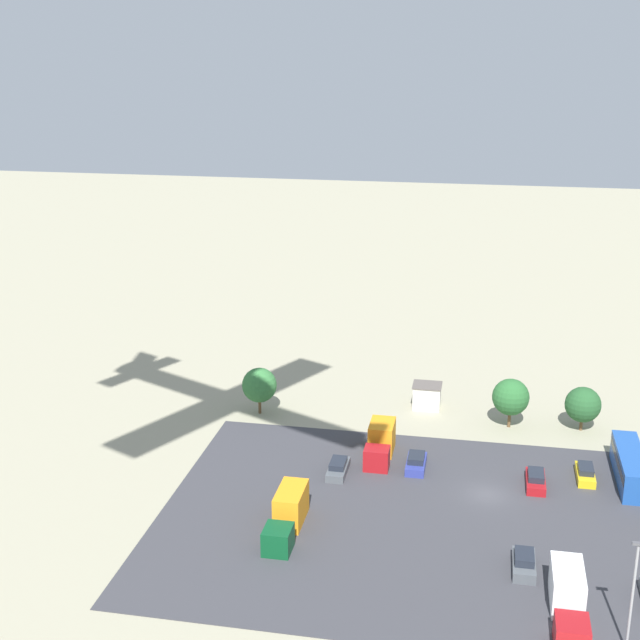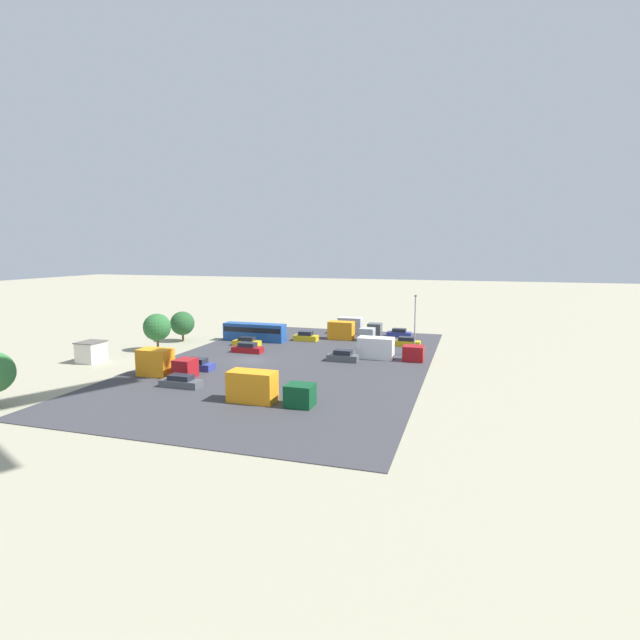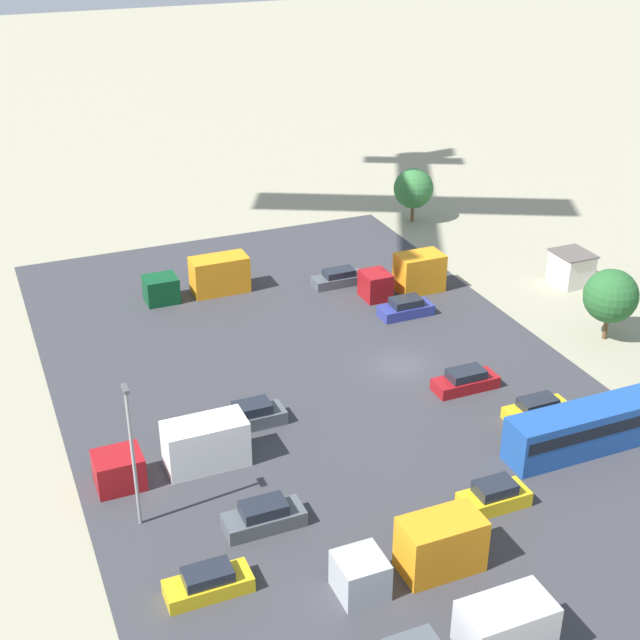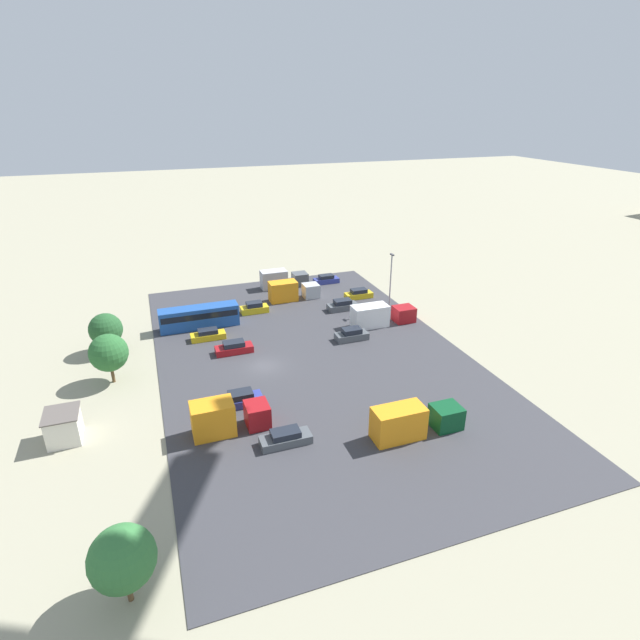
{
  "view_description": "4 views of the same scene",
  "coord_description": "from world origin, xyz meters",
  "px_view_note": "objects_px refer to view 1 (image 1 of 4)",
  "views": [
    {
      "loc": [
        1.27,
        79.88,
        42.67
      ],
      "look_at": [
        12.62,
        21.05,
        23.8
      ],
      "focal_mm": 50.0,
      "sensor_mm": 36.0,
      "label": 1
    },
    {
      "loc": [
        63.39,
        29.95,
        15.67
      ],
      "look_at": [
        -1.06,
        10.01,
        6.12
      ],
      "focal_mm": 28.0,
      "sensor_mm": 36.0,
      "label": 2
    },
    {
      "loc": [
        -50.91,
        27.83,
        33.07
      ],
      "look_at": [
        5.25,
        4.29,
        2.27
      ],
      "focal_mm": 50.0,
      "sensor_mm": 36.0,
      "label": 3
    },
    {
      "loc": [
        51.73,
        -11.36,
        29.13
      ],
      "look_at": [
        -4.24,
        8.61,
        3.09
      ],
      "focal_mm": 28.0,
      "sensor_mm": 36.0,
      "label": 4
    }
  ],
  "objects_px": {
    "parked_truck_2": "(287,514)",
    "parked_truck_4": "(380,443)",
    "shed_building": "(427,396)",
    "bus": "(630,465)",
    "parked_truck_3": "(568,599)",
    "parked_car_3": "(338,468)",
    "parked_car_6": "(585,473)",
    "parked_car_1": "(416,463)",
    "parked_car_7": "(524,563)",
    "parked_car_4": "(536,480)"
  },
  "relations": [
    {
      "from": "parked_car_1",
      "to": "parked_truck_2",
      "type": "bearing_deg",
      "value": -126.22
    },
    {
      "from": "parked_car_6",
      "to": "parked_truck_4",
      "type": "relative_size",
      "value": 0.62
    },
    {
      "from": "bus",
      "to": "parked_car_7",
      "type": "xyz_separation_m",
      "value": [
        10.84,
        18.51,
        -0.95
      ]
    },
    {
      "from": "parked_car_3",
      "to": "parked_car_7",
      "type": "xyz_separation_m",
      "value": [
        -18.33,
        14.38,
        0.08
      ]
    },
    {
      "from": "parked_truck_4",
      "to": "parked_car_1",
      "type": "bearing_deg",
      "value": 151.39
    },
    {
      "from": "bus",
      "to": "parked_car_6",
      "type": "distance_m",
      "value": 4.45
    },
    {
      "from": "shed_building",
      "to": "bus",
      "type": "distance_m",
      "value": 26.33
    },
    {
      "from": "parked_car_6",
      "to": "parked_truck_3",
      "type": "height_order",
      "value": "parked_truck_3"
    },
    {
      "from": "parked_truck_2",
      "to": "parked_truck_4",
      "type": "relative_size",
      "value": 1.23
    },
    {
      "from": "bus",
      "to": "parked_car_1",
      "type": "distance_m",
      "value": 21.46
    },
    {
      "from": "parked_car_1",
      "to": "parked_truck_4",
      "type": "height_order",
      "value": "parked_truck_4"
    },
    {
      "from": "parked_car_6",
      "to": "parked_car_4",
      "type": "bearing_deg",
      "value": -153.21
    },
    {
      "from": "parked_truck_3",
      "to": "shed_building",
      "type": "bearing_deg",
      "value": -70.51
    },
    {
      "from": "parked_car_7",
      "to": "parked_truck_3",
      "type": "relative_size",
      "value": 0.47
    },
    {
      "from": "parked_car_6",
      "to": "parked_truck_2",
      "type": "relative_size",
      "value": 0.5
    },
    {
      "from": "parked_car_6",
      "to": "parked_truck_3",
      "type": "distance_m",
      "value": 23.82
    },
    {
      "from": "parked_truck_2",
      "to": "parked_truck_4",
      "type": "xyz_separation_m",
      "value": [
        -6.41,
        -16.46,
        0.06
      ]
    },
    {
      "from": "parked_truck_3",
      "to": "parked_car_4",
      "type": "bearing_deg",
      "value": -85.58
    },
    {
      "from": "bus",
      "to": "parked_truck_2",
      "type": "xyz_separation_m",
      "value": [
        31.83,
        15.79,
        -0.16
      ]
    },
    {
      "from": "shed_building",
      "to": "parked_car_6",
      "type": "height_order",
      "value": "shed_building"
    },
    {
      "from": "parked_car_1",
      "to": "parked_car_7",
      "type": "relative_size",
      "value": 1.03
    },
    {
      "from": "parked_car_3",
      "to": "parked_car_1",
      "type": "bearing_deg",
      "value": 18.53
    },
    {
      "from": "parked_car_1",
      "to": "parked_truck_3",
      "type": "relative_size",
      "value": 0.48
    },
    {
      "from": "bus",
      "to": "parked_car_3",
      "type": "height_order",
      "value": "bus"
    },
    {
      "from": "parked_car_4",
      "to": "bus",
      "type": "bearing_deg",
      "value": 18.3
    },
    {
      "from": "parked_car_3",
      "to": "parked_car_4",
      "type": "distance_m",
      "value": 19.89
    },
    {
      "from": "parked_truck_3",
      "to": "parked_truck_4",
      "type": "distance_m",
      "value": 30.47
    },
    {
      "from": "bus",
      "to": "parked_car_7",
      "type": "distance_m",
      "value": 21.47
    },
    {
      "from": "shed_building",
      "to": "parked_car_4",
      "type": "distance_m",
      "value": 21.94
    },
    {
      "from": "parked_car_1",
      "to": "parked_truck_3",
      "type": "bearing_deg",
      "value": -58.76
    },
    {
      "from": "parked_car_3",
      "to": "parked_truck_4",
      "type": "bearing_deg",
      "value": 52.04
    },
    {
      "from": "shed_building",
      "to": "parked_car_6",
      "type": "bearing_deg",
      "value": 137.82
    },
    {
      "from": "parked_car_3",
      "to": "parked_truck_2",
      "type": "xyz_separation_m",
      "value": [
        2.66,
        11.65,
        0.87
      ]
    },
    {
      "from": "bus",
      "to": "parked_car_6",
      "type": "xyz_separation_m",
      "value": [
        4.29,
        0.54,
        -1.03
      ]
    },
    {
      "from": "parked_car_7",
      "to": "parked_car_4",
      "type": "bearing_deg",
      "value": 84.34
    },
    {
      "from": "shed_building",
      "to": "parked_car_3",
      "type": "relative_size",
      "value": 0.73
    },
    {
      "from": "bus",
      "to": "parked_car_4",
      "type": "bearing_deg",
      "value": 18.3
    },
    {
      "from": "shed_building",
      "to": "parked_truck_4",
      "type": "height_order",
      "value": "parked_truck_4"
    },
    {
      "from": "shed_building",
      "to": "parked_car_1",
      "type": "relative_size",
      "value": 0.78
    },
    {
      "from": "parked_car_6",
      "to": "bus",
      "type": "bearing_deg",
      "value": 7.22
    },
    {
      "from": "parked_car_6",
      "to": "parked_truck_3",
      "type": "bearing_deg",
      "value": -98.2
    },
    {
      "from": "parked_truck_3",
      "to": "parked_truck_4",
      "type": "xyz_separation_m",
      "value": [
        17.73,
        -24.78,
        0.12
      ]
    },
    {
      "from": "bus",
      "to": "parked_car_6",
      "type": "bearing_deg",
      "value": 7.22
    },
    {
      "from": "parked_car_7",
      "to": "parked_car_1",
      "type": "bearing_deg",
      "value": 121.83
    },
    {
      "from": "parked_truck_4",
      "to": "shed_building",
      "type": "bearing_deg",
      "value": -104.94
    },
    {
      "from": "parked_car_3",
      "to": "parked_truck_4",
      "type": "xyz_separation_m",
      "value": [
        -3.75,
        -4.81,
        0.93
      ]
    },
    {
      "from": "bus",
      "to": "parked_truck_2",
      "type": "bearing_deg",
      "value": 26.38
    },
    {
      "from": "parked_car_4",
      "to": "parked_car_1",
      "type": "bearing_deg",
      "value": 172.66
    },
    {
      "from": "parked_car_6",
      "to": "parked_truck_4",
      "type": "distance_m",
      "value": 21.18
    },
    {
      "from": "parked_car_4",
      "to": "parked_truck_2",
      "type": "height_order",
      "value": "parked_truck_2"
    }
  ]
}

